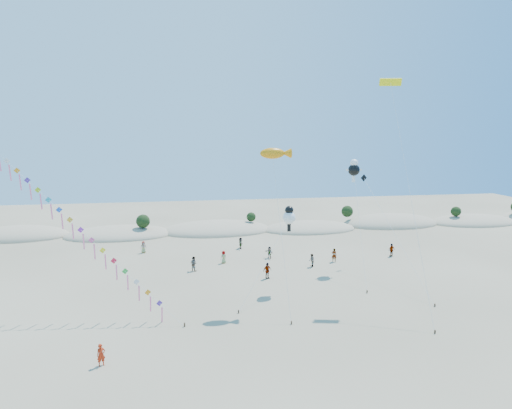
% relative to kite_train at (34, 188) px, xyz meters
% --- Properties ---
extents(ground, '(160.00, 160.00, 0.00)m').
position_rel_kite_train_xyz_m(ground, '(18.69, -15.29, -11.53)').
color(ground, '#7D7156').
rests_on(ground, ground).
extents(dune_ridge, '(145.30, 11.49, 5.57)m').
position_rel_kite_train_xyz_m(dune_ridge, '(19.74, 29.85, -11.42)').
color(dune_ridge, tan).
rests_on(dune_ridge, ground).
extents(kite_train, '(25.37, 12.40, 22.28)m').
position_rel_kite_train_xyz_m(kite_train, '(0.00, 0.00, 0.00)').
color(kite_train, '#3F2D1E').
rests_on(kite_train, ground).
extents(fish_kite, '(3.08, 7.38, 15.08)m').
position_rel_kite_train_xyz_m(fish_kite, '(22.43, -0.76, 2.98)').
color(fish_kite, '#3F2D1E').
rests_on(fish_kite, ground).
extents(cartoon_kite_low, '(6.88, 6.63, 8.94)m').
position_rel_kite_train_xyz_m(cartoon_kite_low, '(24.37, 1.45, -3.71)').
color(cartoon_kite_low, '#3F2D1E').
rests_on(cartoon_kite_low, ground).
extents(cartoon_kite_high, '(3.04, 10.39, 13.39)m').
position_rel_kite_train_xyz_m(cartoon_kite_high, '(34.09, 8.06, 0.66)').
color(cartoon_kite_high, '#3F2D1E').
rests_on(cartoon_kite_high, ground).
extents(parafoil_kite, '(2.25, 12.39, 22.04)m').
position_rel_kite_train_xyz_m(parafoil_kite, '(34.66, 0.45, 9.63)').
color(parafoil_kite, '#3F2D1E').
rests_on(parafoil_kite, ground).
extents(dark_kite, '(1.32, 16.14, 11.34)m').
position_rel_kite_train_xyz_m(dark_kite, '(36.49, 4.99, -4.03)').
color(dark_kite, '#3F2D1E').
rests_on(dark_kite, ground).
extents(flyer_foreground, '(0.70, 0.60, 1.63)m').
position_rel_kite_train_xyz_m(flyer_foreground, '(7.44, -11.88, -10.71)').
color(flyer_foreground, '#AE260D').
rests_on(flyer_foreground, ground).
extents(beachgoers, '(34.35, 14.62, 1.87)m').
position_rel_kite_train_xyz_m(beachgoers, '(23.12, 11.40, -10.68)').
color(beachgoers, slate).
rests_on(beachgoers, ground).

